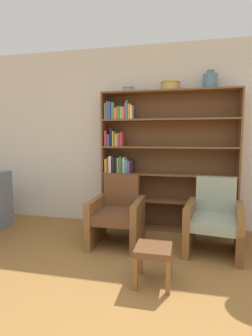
% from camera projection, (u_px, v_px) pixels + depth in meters
% --- Properties ---
extents(wall_back, '(12.00, 0.06, 2.75)m').
position_uv_depth(wall_back, '(171.00, 137.00, 3.99)').
color(wall_back, silver).
rests_on(wall_back, ground).
extents(bookshelf, '(1.97, 0.30, 2.04)m').
position_uv_depth(bookshelf, '(155.00, 163.00, 3.91)').
color(bookshelf, brown).
rests_on(bookshelf, ground).
extents(bowl_olive, '(0.17, 0.17, 0.08)m').
position_uv_depth(bowl_olive, '(129.00, 89.00, 3.86)').
color(bowl_olive, gray).
rests_on(bowl_olive, bookshelf).
extents(bowl_terracotta, '(0.28, 0.28, 0.12)m').
position_uv_depth(bowl_terracotta, '(170.00, 86.00, 3.73)').
color(bowl_terracotta, tan).
rests_on(bowl_terracotta, bookshelf).
extents(vase_tall, '(0.20, 0.20, 0.25)m').
position_uv_depth(vase_tall, '(210.00, 81.00, 3.60)').
color(vase_tall, slate).
rests_on(vase_tall, bookshelf).
extents(armchair_leather, '(0.64, 0.68, 0.88)m').
position_uv_depth(armchair_leather, '(118.00, 214.00, 3.41)').
color(armchair_leather, brown).
rests_on(armchair_leather, ground).
extents(armchair_cushioned, '(0.73, 0.77, 0.88)m').
position_uv_depth(armchair_cushioned, '(214.00, 220.00, 3.15)').
color(armchair_cushioned, brown).
rests_on(armchair_cushioned, ground).
extents(footstool, '(0.33, 0.33, 0.36)m').
position_uv_depth(footstool, '(153.00, 254.00, 2.44)').
color(footstool, brown).
rests_on(footstool, ground).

